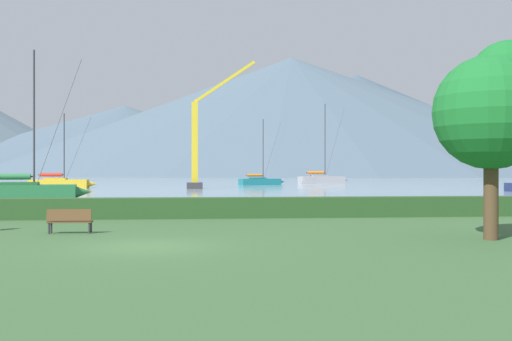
# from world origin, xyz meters

# --- Properties ---
(ground_plane) EXTENTS (1000.00, 1000.00, 0.00)m
(ground_plane) POSITION_xyz_m (0.00, 0.00, 0.00)
(ground_plane) COLOR #385B33
(harbor_water) EXTENTS (320.00, 246.00, 0.00)m
(harbor_water) POSITION_xyz_m (0.00, 137.00, 0.00)
(harbor_water) COLOR #8499A8
(harbor_water) RESTS_ON ground_plane
(hedge_line) EXTENTS (80.00, 1.20, 1.04)m
(hedge_line) POSITION_xyz_m (0.00, 11.00, 0.52)
(hedge_line) COLOR #284C23
(hedge_line) RESTS_ON ground_plane
(sailboat_slip_1) EXTENTS (9.27, 4.24, 13.88)m
(sailboat_slip_1) POSITION_xyz_m (22.90, 81.60, 0.78)
(sailboat_slip_1) COLOR #9E9EA3
(sailboat_slip_1) RESTS_ON harbor_water
(sailboat_slip_4) EXTENTS (9.22, 3.90, 12.11)m
(sailboat_slip_4) POSITION_xyz_m (-12.14, 29.60, 0.76)
(sailboat_slip_4) COLOR #236B38
(sailboat_slip_4) RESTS_ON harbor_water
(sailboat_slip_5) EXTENTS (8.48, 2.77, 9.74)m
(sailboat_slip_5) POSITION_xyz_m (-16.38, 59.24, 0.69)
(sailboat_slip_5) COLOR gold
(sailboat_slip_5) RESTS_ON harbor_water
(sailboat_slip_7) EXTENTS (7.54, 3.84, 10.36)m
(sailboat_slip_7) POSITION_xyz_m (11.15, 72.39, 0.63)
(sailboat_slip_7) COLOR #19707A
(sailboat_slip_7) RESTS_ON harbor_water
(park_bench_near_path) EXTENTS (1.70, 0.51, 0.95)m
(park_bench_near_path) POSITION_xyz_m (-3.31, 4.18, 0.53)
(park_bench_near_path) COLOR brown
(park_bench_near_path) RESTS_ON ground_plane
(park_tree) EXTENTS (4.06, 4.06, 7.05)m
(park_tree) POSITION_xyz_m (12.09, 0.71, 4.75)
(park_tree) COLOR #4C3823
(park_tree) RESTS_ON ground_plane
(dock_crane) EXTENTS (8.76, 2.00, 16.47)m
(dock_crane) POSITION_xyz_m (1.47, 56.23, 5.18)
(dock_crane) COLOR #333338
(dock_crane) RESTS_ON ground_plane
(distant_hill_west_ridge) EXTENTS (285.35, 285.35, 45.15)m
(distant_hill_west_ridge) POSITION_xyz_m (-48.53, 382.38, 22.58)
(distant_hill_west_ridge) COLOR #4C6070
(distant_hill_west_ridge) RESTS_ON ground_plane
(distant_hill_central_peak) EXTENTS (304.45, 304.45, 71.46)m
(distant_hill_central_peak) POSITION_xyz_m (115.88, 401.68, 35.73)
(distant_hill_central_peak) COLOR #425666
(distant_hill_central_peak) RESTS_ON ground_plane
(distant_hill_far_shoulder) EXTENTS (316.78, 316.78, 63.58)m
(distant_hill_far_shoulder) POSITION_xyz_m (51.62, 298.96, 31.79)
(distant_hill_far_shoulder) COLOR #4C6070
(distant_hill_far_shoulder) RESTS_ON ground_plane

